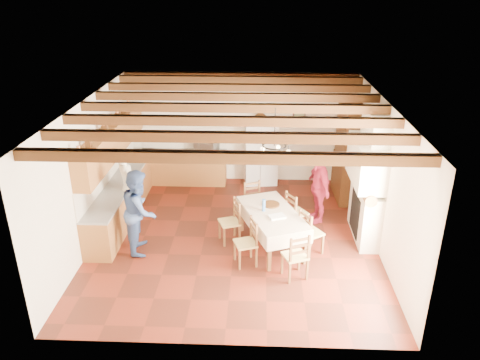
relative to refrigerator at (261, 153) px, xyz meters
name	(u,v)px	position (x,y,z in m)	size (l,w,h in m)	color
floor	(235,238)	(-0.55, -3.09, -0.87)	(6.00, 6.50, 0.02)	#471C12
ceiling	(234,103)	(-0.55, -3.09, 2.15)	(6.00, 6.50, 0.02)	white
wall_back	(241,128)	(-0.55, 0.17, 0.64)	(6.00, 0.02, 3.00)	#F1E6CE
wall_front	(223,264)	(-0.55, -6.35, 0.64)	(6.00, 0.02, 3.00)	#F1E6CE
wall_left	(91,172)	(-3.56, -3.09, 0.64)	(0.02, 6.50, 3.00)	#F1E6CE
wall_right	(382,177)	(2.46, -3.09, 0.64)	(0.02, 6.50, 3.00)	#F1E6CE
ceiling_beams	(234,108)	(-0.55, -3.09, 2.05)	(6.00, 6.30, 0.16)	#351E0E
lower_cabinets_left	(124,197)	(-3.25, -2.04, -0.43)	(0.60, 4.30, 0.86)	olive
lower_cabinets_back	(184,168)	(-2.10, -0.14, -0.43)	(2.30, 0.60, 0.86)	olive
countertop_left	(122,180)	(-3.25, -2.04, 0.02)	(0.62, 4.30, 0.04)	slate
countertop_back	(183,152)	(-2.10, -0.14, 0.02)	(2.34, 0.62, 0.04)	slate
backsplash_left	(109,167)	(-3.54, -2.04, 0.34)	(0.03, 4.30, 0.60)	white
backsplash_back	(184,138)	(-2.10, 0.15, 0.34)	(2.30, 0.03, 0.60)	white
upper_cabinets	(112,140)	(-3.38, -2.04, 0.99)	(0.35, 4.20, 0.70)	olive
fireplace	(365,177)	(2.17, -2.89, 0.54)	(0.56, 1.60, 2.80)	beige
wall_picture	(299,116)	(1.00, 0.14, 0.99)	(0.34, 0.03, 0.42)	#321B17
refrigerator	(261,153)	(0.00, 0.00, 0.00)	(0.86, 0.70, 1.71)	white
hutch	(349,153)	(2.20, -0.88, 0.36)	(0.56, 1.34, 2.43)	#3D1C0D
dining_table	(272,216)	(0.24, -3.39, -0.13)	(1.55, 2.07, 0.81)	silver
chandelier	(274,146)	(0.24, -3.39, 1.39)	(0.47, 0.47, 0.03)	black
chair_left_near	(245,242)	(-0.29, -4.07, -0.38)	(0.42, 0.40, 0.96)	brown
chair_left_far	(229,221)	(-0.66, -3.23, -0.38)	(0.42, 0.40, 0.96)	brown
chair_right_near	(311,232)	(1.04, -3.60, -0.38)	(0.42, 0.40, 0.96)	brown
chair_right_far	(297,212)	(0.80, -2.73, -0.38)	(0.42, 0.40, 0.96)	brown
chair_end_near	(295,255)	(0.65, -4.48, -0.38)	(0.42, 0.40, 0.96)	brown
chair_end_far	(255,203)	(-0.13, -2.33, -0.38)	(0.42, 0.40, 0.96)	brown
person_man	(128,188)	(-2.95, -2.60, 0.06)	(0.67, 0.44, 1.84)	white
person_woman_blue	(140,211)	(-2.45, -3.60, 0.03)	(0.86, 0.67, 1.77)	#3E5B97
person_woman_red	(318,187)	(1.32, -2.18, -0.02)	(0.98, 0.41, 1.68)	#B82441
microwave	(207,146)	(-1.46, -0.14, 0.21)	(0.59, 0.40, 0.33)	silver
fridge_vase	(260,116)	(-0.03, 0.00, 1.03)	(0.32, 0.32, 0.34)	#3D1C0D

